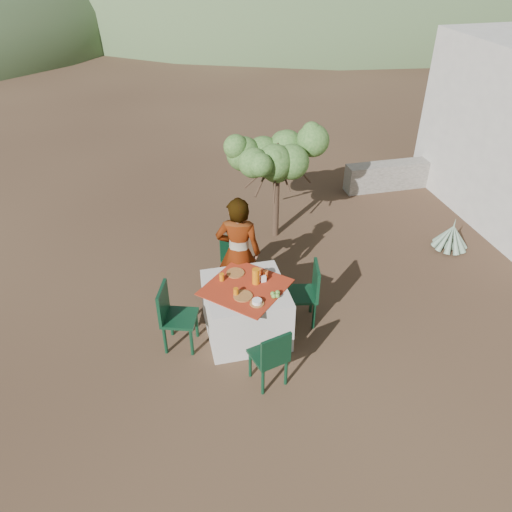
{
  "coord_description": "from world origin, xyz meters",
  "views": [
    {
      "loc": [
        -1.57,
        -5.09,
        4.6
      ],
      "look_at": [
        -0.33,
        0.21,
        0.93
      ],
      "focal_mm": 35.0,
      "sensor_mm": 36.0,
      "label": 1
    }
  ],
  "objects_px": {
    "chair_far": "(235,260)",
    "person": "(239,253)",
    "chair_near": "(271,356)",
    "chair_left": "(173,314)",
    "table": "(246,310)",
    "chair_right": "(307,291)",
    "agave": "(451,237)",
    "juice_pitcher": "(256,276)",
    "shrub_tree": "(279,161)"
  },
  "relations": [
    {
      "from": "person",
      "to": "shrub_tree",
      "type": "distance_m",
      "value": 2.09
    },
    {
      "from": "table",
      "to": "chair_right",
      "type": "bearing_deg",
      "value": 3.43
    },
    {
      "from": "chair_left",
      "to": "agave",
      "type": "bearing_deg",
      "value": -56.88
    },
    {
      "from": "chair_left",
      "to": "table",
      "type": "bearing_deg",
      "value": -70.74
    },
    {
      "from": "agave",
      "to": "juice_pitcher",
      "type": "distance_m",
      "value": 3.88
    },
    {
      "from": "chair_near",
      "to": "agave",
      "type": "xyz_separation_m",
      "value": [
        3.69,
        2.2,
        -0.25
      ]
    },
    {
      "from": "chair_left",
      "to": "agave",
      "type": "height_order",
      "value": "chair_left"
    },
    {
      "from": "chair_left",
      "to": "juice_pitcher",
      "type": "distance_m",
      "value": 1.14
    },
    {
      "from": "agave",
      "to": "shrub_tree",
      "type": "bearing_deg",
      "value": 157.07
    },
    {
      "from": "shrub_tree",
      "to": "agave",
      "type": "height_order",
      "value": "shrub_tree"
    },
    {
      "from": "chair_far",
      "to": "chair_left",
      "type": "height_order",
      "value": "chair_left"
    },
    {
      "from": "chair_far",
      "to": "chair_near",
      "type": "bearing_deg",
      "value": -94.9
    },
    {
      "from": "chair_far",
      "to": "shrub_tree",
      "type": "bearing_deg",
      "value": 46.97
    },
    {
      "from": "chair_left",
      "to": "person",
      "type": "height_order",
      "value": "person"
    },
    {
      "from": "shrub_tree",
      "to": "chair_right",
      "type": "bearing_deg",
      "value": -95.79
    },
    {
      "from": "person",
      "to": "shrub_tree",
      "type": "relative_size",
      "value": 0.98
    },
    {
      "from": "chair_near",
      "to": "chair_left",
      "type": "relative_size",
      "value": 0.92
    },
    {
      "from": "agave",
      "to": "juice_pitcher",
      "type": "bearing_deg",
      "value": -161.72
    },
    {
      "from": "person",
      "to": "agave",
      "type": "xyz_separation_m",
      "value": [
        3.73,
        0.59,
        -0.63
      ]
    },
    {
      "from": "chair_far",
      "to": "agave",
      "type": "height_order",
      "value": "chair_far"
    },
    {
      "from": "shrub_tree",
      "to": "table",
      "type": "bearing_deg",
      "value": -114.43
    },
    {
      "from": "chair_far",
      "to": "chair_right",
      "type": "xyz_separation_m",
      "value": [
        0.78,
        -1.0,
        0.04
      ]
    },
    {
      "from": "chair_left",
      "to": "juice_pitcher",
      "type": "relative_size",
      "value": 4.23
    },
    {
      "from": "agave",
      "to": "chair_near",
      "type": "bearing_deg",
      "value": -149.16
    },
    {
      "from": "chair_near",
      "to": "chair_right",
      "type": "bearing_deg",
      "value": -142.15
    },
    {
      "from": "chair_far",
      "to": "person",
      "type": "height_order",
      "value": "person"
    },
    {
      "from": "chair_right",
      "to": "shrub_tree",
      "type": "xyz_separation_m",
      "value": [
        0.24,
        2.33,
        0.85
      ]
    },
    {
      "from": "chair_far",
      "to": "chair_right",
      "type": "bearing_deg",
      "value": -57.64
    },
    {
      "from": "chair_left",
      "to": "chair_right",
      "type": "relative_size",
      "value": 1.0
    },
    {
      "from": "person",
      "to": "table",
      "type": "bearing_deg",
      "value": 104.61
    },
    {
      "from": "person",
      "to": "juice_pitcher",
      "type": "distance_m",
      "value": 0.62
    },
    {
      "from": "table",
      "to": "agave",
      "type": "xyz_separation_m",
      "value": [
        3.78,
        1.24,
        -0.17
      ]
    },
    {
      "from": "table",
      "to": "person",
      "type": "relative_size",
      "value": 0.77
    },
    {
      "from": "table",
      "to": "chair_right",
      "type": "distance_m",
      "value": 0.86
    },
    {
      "from": "shrub_tree",
      "to": "juice_pitcher",
      "type": "relative_size",
      "value": 8.02
    },
    {
      "from": "chair_near",
      "to": "shrub_tree",
      "type": "bearing_deg",
      "value": -121.85
    },
    {
      "from": "table",
      "to": "chair_right",
      "type": "relative_size",
      "value": 1.44
    },
    {
      "from": "chair_near",
      "to": "chair_far",
      "type": "bearing_deg",
      "value": -104.56
    },
    {
      "from": "table",
      "to": "chair_far",
      "type": "distance_m",
      "value": 1.06
    },
    {
      "from": "chair_left",
      "to": "agave",
      "type": "xyz_separation_m",
      "value": [
        4.72,
        1.26,
        -0.29
      ]
    },
    {
      "from": "shrub_tree",
      "to": "person",
      "type": "bearing_deg",
      "value": -120.97
    },
    {
      "from": "chair_near",
      "to": "shrub_tree",
      "type": "height_order",
      "value": "shrub_tree"
    },
    {
      "from": "chair_near",
      "to": "chair_left",
      "type": "height_order",
      "value": "chair_left"
    },
    {
      "from": "table",
      "to": "chair_far",
      "type": "bearing_deg",
      "value": 86.48
    },
    {
      "from": "chair_near",
      "to": "chair_right",
      "type": "xyz_separation_m",
      "value": [
        0.76,
        1.01,
        0.04
      ]
    },
    {
      "from": "chair_near",
      "to": "juice_pitcher",
      "type": "xyz_separation_m",
      "value": [
        0.05,
        1.0,
        0.41
      ]
    },
    {
      "from": "chair_right",
      "to": "juice_pitcher",
      "type": "xyz_separation_m",
      "value": [
        -0.7,
        -0.01,
        0.37
      ]
    },
    {
      "from": "chair_left",
      "to": "chair_right",
      "type": "bearing_deg",
      "value": -69.65
    },
    {
      "from": "chair_far",
      "to": "shrub_tree",
      "type": "height_order",
      "value": "shrub_tree"
    },
    {
      "from": "table",
      "to": "person",
      "type": "xyz_separation_m",
      "value": [
        0.04,
        0.65,
        0.46
      ]
    }
  ]
}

